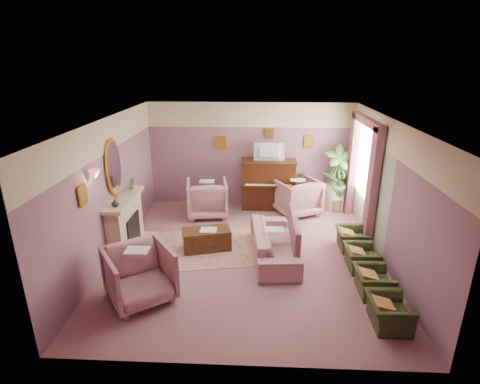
{
  "coord_description": "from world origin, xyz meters",
  "views": [
    {
      "loc": [
        0.2,
        -6.92,
        3.88
      ],
      "look_at": [
        -0.16,
        0.4,
        1.25
      ],
      "focal_mm": 28.0,
      "sensor_mm": 36.0,
      "label": 1
    }
  ],
  "objects_px": {
    "side_table": "(335,197)",
    "coffee_table": "(207,239)",
    "television": "(269,151)",
    "sofa": "(274,238)",
    "floral_armchair_right": "(297,195)",
    "olive_chair_d": "(351,236)",
    "olive_chair_b": "(373,278)",
    "floral_armchair_front": "(139,272)",
    "olive_chair_c": "(361,255)",
    "floral_armchair_left": "(207,196)",
    "olive_chair_a": "(389,308)",
    "piano": "(268,185)"
  },
  "relations": [
    {
      "from": "side_table",
      "to": "coffee_table",
      "type": "bearing_deg",
      "value": -142.49
    },
    {
      "from": "television",
      "to": "sofa",
      "type": "bearing_deg",
      "value": -88.69
    },
    {
      "from": "floral_armchair_right",
      "to": "side_table",
      "type": "xyz_separation_m",
      "value": [
        1.05,
        0.36,
        -0.17
      ]
    },
    {
      "from": "sofa",
      "to": "olive_chair_d",
      "type": "height_order",
      "value": "sofa"
    },
    {
      "from": "television",
      "to": "olive_chair_b",
      "type": "distance_m",
      "value": 4.45
    },
    {
      "from": "floral_armchair_front",
      "to": "olive_chair_c",
      "type": "height_order",
      "value": "floral_armchair_front"
    },
    {
      "from": "floral_armchair_right",
      "to": "floral_armchair_front",
      "type": "relative_size",
      "value": 1.0
    },
    {
      "from": "coffee_table",
      "to": "floral_armchair_front",
      "type": "xyz_separation_m",
      "value": [
        -0.87,
        -1.82,
        0.3
      ]
    },
    {
      "from": "olive_chair_b",
      "to": "olive_chair_c",
      "type": "distance_m",
      "value": 0.82
    },
    {
      "from": "olive_chair_d",
      "to": "floral_armchair_right",
      "type": "bearing_deg",
      "value": 117.43
    },
    {
      "from": "coffee_table",
      "to": "sofa",
      "type": "bearing_deg",
      "value": -9.79
    },
    {
      "from": "floral_armchair_left",
      "to": "olive_chair_a",
      "type": "height_order",
      "value": "floral_armchair_left"
    },
    {
      "from": "television",
      "to": "olive_chair_a",
      "type": "bearing_deg",
      "value": -69.87
    },
    {
      "from": "piano",
      "to": "coffee_table",
      "type": "relative_size",
      "value": 1.4
    },
    {
      "from": "coffee_table",
      "to": "side_table",
      "type": "relative_size",
      "value": 1.43
    },
    {
      "from": "coffee_table",
      "to": "side_table",
      "type": "bearing_deg",
      "value": 37.51
    },
    {
      "from": "piano",
      "to": "floral_armchair_left",
      "type": "distance_m",
      "value": 1.71
    },
    {
      "from": "floral_armchair_right",
      "to": "olive_chair_a",
      "type": "bearing_deg",
      "value": -77.25
    },
    {
      "from": "sofa",
      "to": "olive_chair_b",
      "type": "height_order",
      "value": "sofa"
    },
    {
      "from": "floral_armchair_front",
      "to": "olive_chair_d",
      "type": "relative_size",
      "value": 1.5
    },
    {
      "from": "piano",
      "to": "olive_chair_a",
      "type": "bearing_deg",
      "value": -70.06
    },
    {
      "from": "coffee_table",
      "to": "olive_chair_b",
      "type": "xyz_separation_m",
      "value": [
        3.09,
        -1.48,
        0.08
      ]
    },
    {
      "from": "piano",
      "to": "sofa",
      "type": "bearing_deg",
      "value": -88.72
    },
    {
      "from": "olive_chair_a",
      "to": "side_table",
      "type": "distance_m",
      "value": 4.72
    },
    {
      "from": "coffee_table",
      "to": "olive_chair_c",
      "type": "relative_size",
      "value": 1.43
    },
    {
      "from": "sofa",
      "to": "floral_armchair_front",
      "type": "xyz_separation_m",
      "value": [
        -2.3,
        -1.57,
        0.1
      ]
    },
    {
      "from": "television",
      "to": "floral_armchair_right",
      "type": "distance_m",
      "value": 1.35
    },
    {
      "from": "floral_armchair_left",
      "to": "olive_chair_b",
      "type": "xyz_separation_m",
      "value": [
        3.31,
        -3.31,
        -0.22
      ]
    },
    {
      "from": "olive_chair_b",
      "to": "side_table",
      "type": "distance_m",
      "value": 3.9
    },
    {
      "from": "piano",
      "to": "side_table",
      "type": "xyz_separation_m",
      "value": [
        1.79,
        -0.04,
        -0.3
      ]
    },
    {
      "from": "floral_armchair_right",
      "to": "coffee_table",
      "type": "bearing_deg",
      "value": -135.55
    },
    {
      "from": "television",
      "to": "floral_armchair_left",
      "type": "xyz_separation_m",
      "value": [
        -1.59,
        -0.58,
        -1.08
      ]
    },
    {
      "from": "olive_chair_b",
      "to": "side_table",
      "type": "xyz_separation_m",
      "value": [
        0.07,
        3.9,
        0.05
      ]
    },
    {
      "from": "television",
      "to": "floral_armchair_front",
      "type": "relative_size",
      "value": 0.77
    },
    {
      "from": "sofa",
      "to": "olive_chair_d",
      "type": "distance_m",
      "value": 1.72
    },
    {
      "from": "coffee_table",
      "to": "floral_armchair_left",
      "type": "distance_m",
      "value": 1.87
    },
    {
      "from": "television",
      "to": "floral_armchair_front",
      "type": "bearing_deg",
      "value": -117.87
    },
    {
      "from": "floral_armchair_left",
      "to": "olive_chair_c",
      "type": "distance_m",
      "value": 4.15
    },
    {
      "from": "floral_armchair_left",
      "to": "coffee_table",
      "type": "bearing_deg",
      "value": -83.1
    },
    {
      "from": "floral_armchair_front",
      "to": "olive_chair_d",
      "type": "height_order",
      "value": "floral_armchair_front"
    },
    {
      "from": "floral_armchair_right",
      "to": "olive_chair_d",
      "type": "bearing_deg",
      "value": -62.57
    },
    {
      "from": "television",
      "to": "olive_chair_d",
      "type": "bearing_deg",
      "value": -52.5
    },
    {
      "from": "olive_chair_b",
      "to": "floral_armchair_left",
      "type": "bearing_deg",
      "value": 135.03
    },
    {
      "from": "floral_armchair_left",
      "to": "side_table",
      "type": "distance_m",
      "value": 3.43
    },
    {
      "from": "floral_armchair_front",
      "to": "olive_chair_c",
      "type": "distance_m",
      "value": 4.14
    },
    {
      "from": "olive_chair_c",
      "to": "side_table",
      "type": "distance_m",
      "value": 3.08
    },
    {
      "from": "olive_chair_a",
      "to": "olive_chair_b",
      "type": "bearing_deg",
      "value": 90.0
    },
    {
      "from": "floral_armchair_left",
      "to": "floral_armchair_front",
      "type": "bearing_deg",
      "value": -100.13
    },
    {
      "from": "side_table",
      "to": "floral_armchair_left",
      "type": "bearing_deg",
      "value": -170.09
    },
    {
      "from": "side_table",
      "to": "floral_armchair_right",
      "type": "bearing_deg",
      "value": -161.16
    }
  ]
}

